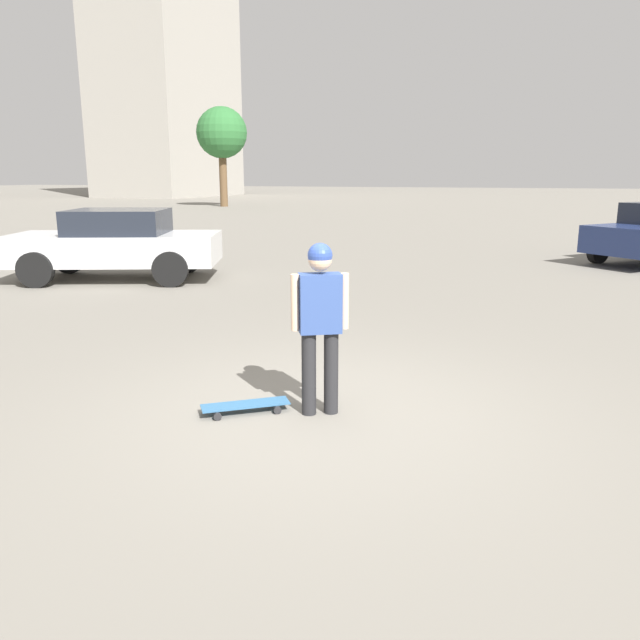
# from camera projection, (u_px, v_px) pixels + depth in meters

# --- Properties ---
(ground_plane) EXTENTS (220.00, 220.00, 0.00)m
(ground_plane) POSITION_uv_depth(u_px,v_px,m) (320.00, 413.00, 5.82)
(ground_plane) COLOR gray
(person) EXTENTS (0.47, 0.36, 1.59)m
(person) POSITION_uv_depth(u_px,v_px,m) (320.00, 315.00, 5.61)
(person) COLOR #262628
(person) RESTS_ON ground_plane
(skateboard) EXTENTS (0.78, 0.66, 0.08)m
(skateboard) POSITION_uv_depth(u_px,v_px,m) (246.00, 405.00, 5.82)
(skateboard) COLOR #336693
(skateboard) RESTS_ON ground_plane
(car_parked_near) EXTENTS (4.64, 3.30, 1.47)m
(car_parked_near) POSITION_uv_depth(u_px,v_px,m) (116.00, 243.00, 13.09)
(car_parked_near) COLOR silver
(car_parked_near) RESTS_ON ground_plane
(tree_distant) EXTENTS (3.49, 3.49, 6.78)m
(tree_distant) POSITION_uv_depth(u_px,v_px,m) (222.00, 134.00, 43.01)
(tree_distant) COLOR brown
(tree_distant) RESTS_ON ground_plane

